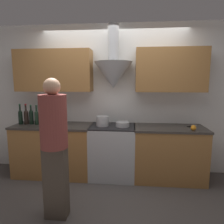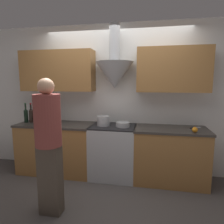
% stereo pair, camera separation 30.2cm
% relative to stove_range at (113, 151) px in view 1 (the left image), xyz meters
% --- Properties ---
extents(ground_plane, '(12.00, 12.00, 0.00)m').
position_rel_stove_range_xyz_m(ground_plane, '(0.00, -0.34, -0.45)').
color(ground_plane, '#4C4744').
extents(wall_back, '(8.40, 0.63, 2.60)m').
position_rel_stove_range_xyz_m(wall_back, '(-0.03, 0.26, 1.03)').
color(wall_back, white).
rests_on(wall_back, ground_plane).
extents(counter_left, '(1.33, 0.62, 0.89)m').
position_rel_stove_range_xyz_m(counter_left, '(-1.03, -0.00, -0.00)').
color(counter_left, '#9E6B38').
rests_on(counter_left, ground_plane).
extents(counter_right, '(1.15, 0.62, 0.89)m').
position_rel_stove_range_xyz_m(counter_right, '(0.93, -0.00, -0.00)').
color(counter_right, '#9E6B38').
rests_on(counter_right, ground_plane).
extents(stove_range, '(0.74, 0.60, 0.89)m').
position_rel_stove_range_xyz_m(stove_range, '(0.00, 0.00, 0.00)').
color(stove_range, '#B7BABC').
rests_on(stove_range, ground_plane).
extents(wine_bottle_0, '(0.07, 0.07, 0.35)m').
position_rel_stove_range_xyz_m(wine_bottle_0, '(-1.60, -0.01, 0.58)').
color(wine_bottle_0, black).
rests_on(wine_bottle_0, counter_left).
extents(wine_bottle_1, '(0.08, 0.08, 0.35)m').
position_rel_stove_range_xyz_m(wine_bottle_1, '(-1.50, 0.00, 0.58)').
color(wine_bottle_1, black).
rests_on(wine_bottle_1, counter_left).
extents(wine_bottle_2, '(0.07, 0.07, 0.34)m').
position_rel_stove_range_xyz_m(wine_bottle_2, '(-1.41, 0.01, 0.58)').
color(wine_bottle_2, black).
rests_on(wine_bottle_2, counter_left).
extents(wine_bottle_3, '(0.07, 0.07, 0.33)m').
position_rel_stove_range_xyz_m(wine_bottle_3, '(-1.31, -0.01, 0.57)').
color(wine_bottle_3, black).
rests_on(wine_bottle_3, counter_left).
extents(wine_bottle_4, '(0.07, 0.07, 0.33)m').
position_rel_stove_range_xyz_m(wine_bottle_4, '(-1.22, -0.00, 0.57)').
color(wine_bottle_4, black).
rests_on(wine_bottle_4, counter_left).
extents(wine_bottle_5, '(0.07, 0.07, 0.33)m').
position_rel_stove_range_xyz_m(wine_bottle_5, '(-1.12, -0.01, 0.57)').
color(wine_bottle_5, black).
rests_on(wine_bottle_5, counter_left).
extents(wine_bottle_6, '(0.08, 0.08, 0.34)m').
position_rel_stove_range_xyz_m(wine_bottle_6, '(-1.03, -0.01, 0.58)').
color(wine_bottle_6, black).
rests_on(wine_bottle_6, counter_left).
extents(stock_pot, '(0.21, 0.21, 0.16)m').
position_rel_stove_range_xyz_m(stock_pot, '(-0.17, -0.00, 0.52)').
color(stock_pot, '#B7BABC').
rests_on(stock_pot, stove_range).
extents(mixing_bowl, '(0.22, 0.22, 0.08)m').
position_rel_stove_range_xyz_m(mixing_bowl, '(0.17, -0.04, 0.48)').
color(mixing_bowl, '#B7BABC').
rests_on(mixing_bowl, stove_range).
extents(orange_fruit, '(0.08, 0.08, 0.08)m').
position_rel_stove_range_xyz_m(orange_fruit, '(1.25, -0.20, 0.48)').
color(orange_fruit, orange).
rests_on(orange_fruit, counter_right).
extents(chefs_knife, '(0.19, 0.14, 0.01)m').
position_rel_stove_range_xyz_m(chefs_knife, '(1.31, 0.10, 0.44)').
color(chefs_knife, silver).
rests_on(chefs_knife, counter_right).
extents(person_foreground_left, '(0.31, 0.31, 1.66)m').
position_rel_stove_range_xyz_m(person_foreground_left, '(-0.57, -1.10, 0.48)').
color(person_foreground_left, '#473D33').
rests_on(person_foreground_left, ground_plane).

